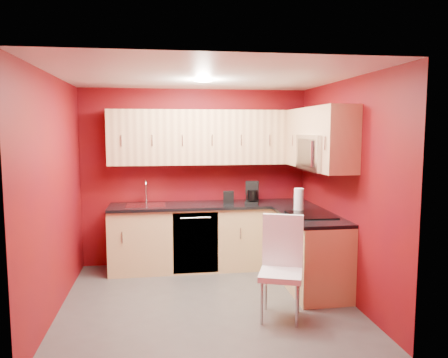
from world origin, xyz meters
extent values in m
plane|color=#4A4745|center=(0.00, 0.00, 0.00)|extent=(3.20, 3.20, 0.00)
plane|color=white|center=(0.00, 0.00, 2.50)|extent=(3.20, 3.20, 0.00)
plane|color=maroon|center=(0.00, 1.50, 1.25)|extent=(3.20, 0.00, 3.20)
plane|color=maroon|center=(0.00, -1.50, 1.25)|extent=(3.20, 0.00, 3.20)
plane|color=maroon|center=(-1.60, 0.00, 1.25)|extent=(0.00, 3.00, 3.00)
plane|color=maroon|center=(1.60, 0.00, 1.25)|extent=(0.00, 3.00, 3.00)
cube|color=tan|center=(0.20, 1.20, 0.43)|extent=(2.80, 0.60, 0.87)
cube|color=tan|center=(1.30, 0.25, 0.43)|extent=(0.60, 1.30, 0.87)
cube|color=black|center=(0.20, 1.19, 0.89)|extent=(2.80, 0.63, 0.04)
cube|color=black|center=(1.29, 0.23, 0.89)|extent=(0.63, 1.27, 0.04)
cube|color=#E5BB81|center=(0.20, 1.32, 1.83)|extent=(2.80, 0.35, 0.75)
cube|color=#E5BB81|center=(1.43, 0.86, 1.83)|extent=(0.35, 0.57, 0.75)
cube|color=#E5BB81|center=(1.43, -0.29, 1.83)|extent=(0.35, 0.22, 0.75)
cube|color=#E5BB81|center=(1.43, 0.20, 2.04)|extent=(0.35, 0.76, 0.33)
cube|color=silver|center=(1.40, 0.20, 1.66)|extent=(0.40, 0.76, 0.42)
cube|color=black|center=(1.21, 0.20, 1.66)|extent=(0.02, 0.62, 0.33)
cylinder|color=silver|center=(1.19, -0.03, 1.66)|extent=(0.02, 0.02, 0.29)
cube|color=black|center=(1.28, 0.20, 0.92)|extent=(0.50, 0.55, 0.01)
cube|color=silver|center=(-0.70, 1.18, 0.91)|extent=(0.52, 0.42, 0.02)
cylinder|color=silver|center=(-0.70, 1.38, 1.04)|extent=(0.02, 0.02, 0.26)
torus|color=silver|center=(-0.70, 1.31, 1.17)|extent=(0.02, 0.16, 0.16)
cylinder|color=silver|center=(-0.70, 1.24, 1.11)|extent=(0.02, 0.02, 0.12)
cube|color=black|center=(-0.05, 0.91, 0.43)|extent=(0.60, 0.02, 0.82)
cylinder|color=white|center=(0.00, 0.30, 2.48)|extent=(0.20, 0.20, 0.01)
camera|label=1|loc=(-0.50, -4.74, 1.93)|focal=35.00mm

